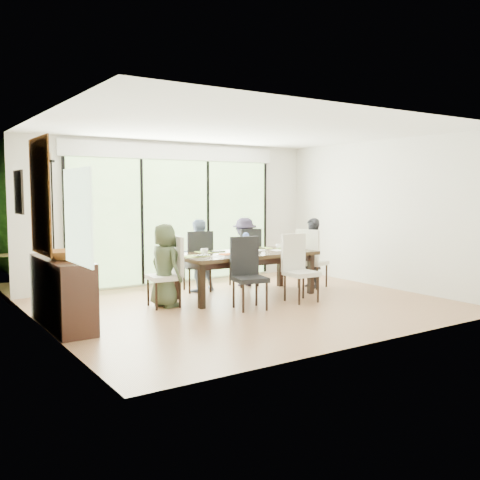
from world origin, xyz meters
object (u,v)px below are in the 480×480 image
person_far_left (198,255)px  person_right_end (312,253)px  chair_right_end (313,258)px  chair_far_right (244,257)px  table_top (245,254)px  chair_near_right (302,268)px  person_far_right (245,252)px  sideboard (62,293)px  chair_left_end (164,272)px  person_left_end (165,265)px  laptop (204,256)px  chair_near_left (250,273)px  cup_c (279,246)px  cup_a (204,251)px  cup_b (256,250)px  chair_far_left (197,261)px  bowl (63,255)px  vase (246,248)px

person_far_left → person_right_end: bearing=152.2°
chair_right_end → chair_far_right: (-0.95, 0.85, 0.00)m
table_top → chair_near_right: size_ratio=2.18×
person_far_right → sideboard: person_far_right is taller
chair_left_end → person_left_end: size_ratio=0.85×
person_right_end → sideboard: size_ratio=0.80×
chair_right_end → laptop: (-2.35, -0.10, 0.21)m
chair_near_left → person_far_left: 1.70m
chair_near_left → cup_c: chair_near_left is taller
person_right_end → chair_left_end: bearing=-77.9°
chair_far_right → cup_c: size_ratio=8.87×
table_top → person_left_end: 1.48m
cup_a → cup_b: bearing=-16.4°
cup_a → chair_far_left: bearing=70.3°
chair_far_right → chair_right_end: bearing=137.8°
chair_far_right → chair_left_end: bearing=22.1°
chair_right_end → chair_far_left: bearing=45.2°
table_top → person_right_end: (1.48, 0.00, -0.07)m
person_far_right → sideboard: (-3.67, -1.20, -0.19)m
chair_far_left → person_right_end: bearing=169.6°
chair_left_end → person_left_end: 0.10m
cup_a → bowl: bowl is taller
chair_right_end → chair_near_left: 2.18m
laptop → chair_far_left: bearing=45.4°
person_right_end → laptop: 2.34m
table_top → person_left_end: bearing=180.0°
person_left_end → vase: bearing=-98.9°
cup_a → chair_near_left: bearing=-78.9°
person_far_left → bowl: 2.99m
person_left_end → cup_c: 2.29m
person_far_left → vase: bearing=118.2°
person_right_end → cup_a: bearing=-81.8°
person_far_left → person_left_end: bearing=34.4°
chair_left_end → sideboard: (-1.62, -0.37, -0.10)m
chair_right_end → cup_b: size_ratio=11.00×
person_far_right → cup_a: (-1.25, -0.68, 0.15)m
chair_right_end → bowl: 4.67m
chair_far_left → bowl: size_ratio=2.30×
laptop → sideboard: (-2.27, -0.27, -0.31)m
chair_near_right → bowl: size_ratio=2.30×
chair_far_right → bowl: chair_far_right is taller
chair_near_right → person_far_right: bearing=90.2°
chair_left_end → person_left_end: (0.02, 0.00, 0.09)m
chair_far_right → cup_c: chair_far_right is taller
table_top → chair_near_left: bearing=-119.9°
person_right_end → laptop: size_ratio=3.91×
chair_right_end → sideboard: size_ratio=0.68×
person_far_right → cup_a: person_far_right is taller
person_right_end → chair_near_right: bearing=-36.3°
table_top → chair_far_left: 0.98m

